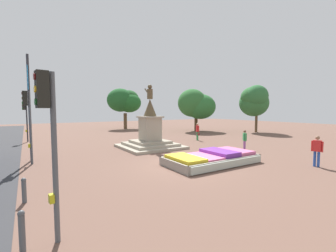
# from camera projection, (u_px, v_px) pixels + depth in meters

# --- Properties ---
(ground_plane) EXTENTS (95.37, 95.37, 0.00)m
(ground_plane) POSITION_uv_depth(u_px,v_px,m) (182.00, 166.00, 12.16)
(ground_plane) COLOR brown
(flower_planter) EXTENTS (5.36, 2.70, 0.70)m
(flower_planter) POSITION_uv_depth(u_px,v_px,m) (213.00, 158.00, 12.75)
(flower_planter) COLOR #38281C
(flower_planter) RESTS_ON ground_plane
(statue_monument) EXTENTS (4.52, 4.52, 5.05)m
(statue_monument) POSITION_uv_depth(u_px,v_px,m) (150.00, 135.00, 18.04)
(statue_monument) COLOR #9E9480
(statue_monument) RESTS_ON ground_plane
(traffic_light_near_crossing) EXTENTS (0.42, 0.31, 3.89)m
(traffic_light_near_crossing) POSITION_uv_depth(u_px,v_px,m) (49.00, 127.00, 4.95)
(traffic_light_near_crossing) COLOR #4C5156
(traffic_light_near_crossing) RESTS_ON ground_plane
(traffic_light_mid_block) EXTENTS (0.41, 0.29, 4.08)m
(traffic_light_mid_block) POSITION_uv_depth(u_px,v_px,m) (28.00, 115.00, 12.37)
(traffic_light_mid_block) COLOR #4C5156
(traffic_light_mid_block) RESTS_ON ground_plane
(traffic_light_far_corner) EXTENTS (0.42, 0.31, 3.84)m
(traffic_light_far_corner) POSITION_uv_depth(u_px,v_px,m) (25.00, 114.00, 21.15)
(traffic_light_far_corner) COLOR #2D2D33
(traffic_light_far_corner) RESTS_ON ground_plane
(banner_pole) EXTENTS (0.15, 1.27, 6.30)m
(banner_pole) POSITION_uv_depth(u_px,v_px,m) (29.00, 102.00, 13.27)
(banner_pole) COLOR #2D2D33
(banner_pole) RESTS_ON ground_plane
(pedestrian_with_handbag) EXTENTS (0.37, 0.71, 1.74)m
(pedestrian_with_handbag) POSITION_uv_depth(u_px,v_px,m) (198.00, 131.00, 22.38)
(pedestrian_with_handbag) COLOR #338C4C
(pedestrian_with_handbag) RESTS_ON ground_plane
(pedestrian_near_planter) EXTENTS (0.41, 0.46, 1.56)m
(pedestrian_near_planter) POSITION_uv_depth(u_px,v_px,m) (245.00, 139.00, 16.59)
(pedestrian_near_planter) COLOR #8C4C99
(pedestrian_near_planter) RESTS_ON ground_plane
(pedestrian_crossing_plaza) EXTENTS (0.27, 0.56, 1.67)m
(pedestrian_crossing_plaza) POSITION_uv_depth(u_px,v_px,m) (317.00, 149.00, 11.98)
(pedestrian_crossing_plaza) COLOR #264CA5
(pedestrian_crossing_plaza) RESTS_ON ground_plane
(kerb_bollard_south) EXTENTS (0.14, 0.14, 0.92)m
(kerb_bollard_south) POSITION_uv_depth(u_px,v_px,m) (22.00, 230.00, 4.79)
(kerb_bollard_south) COLOR #4C5156
(kerb_bollard_south) RESTS_ON ground_plane
(kerb_bollard_mid_a) EXTENTS (0.15, 0.15, 0.83)m
(kerb_bollard_mid_a) POSITION_uv_depth(u_px,v_px,m) (24.00, 190.00, 7.36)
(kerb_bollard_mid_a) COLOR #4C5156
(kerb_bollard_mid_a) RESTS_ON ground_plane
(park_tree_far_left) EXTENTS (5.31, 5.31, 5.97)m
(park_tree_far_left) POSITION_uv_depth(u_px,v_px,m) (196.00, 105.00, 31.99)
(park_tree_far_left) COLOR #4C3823
(park_tree_far_left) RESTS_ON ground_plane
(park_tree_behind_statue) EXTENTS (5.37, 4.25, 6.44)m
(park_tree_behind_statue) POSITION_uv_depth(u_px,v_px,m) (125.00, 101.00, 36.10)
(park_tree_behind_statue) COLOR brown
(park_tree_behind_statue) RESTS_ON ground_plane
(park_tree_far_right) EXTENTS (4.17, 4.07, 6.30)m
(park_tree_far_right) POSITION_uv_depth(u_px,v_px,m) (254.00, 100.00, 30.07)
(park_tree_far_right) COLOR brown
(park_tree_far_right) RESTS_ON ground_plane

